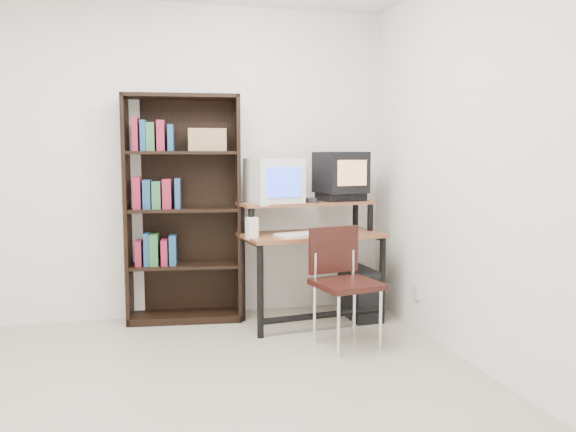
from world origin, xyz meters
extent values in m
cube|color=beige|center=(0.00, 0.00, -0.01)|extent=(4.00, 4.00, 0.01)
cube|color=white|center=(0.00, 2.00, 1.30)|extent=(4.00, 0.01, 2.60)
cube|color=white|center=(0.00, -2.00, 1.30)|extent=(4.00, 0.01, 2.60)
cube|color=white|center=(2.00, 0.00, 1.30)|extent=(0.01, 4.00, 2.60)
cube|color=brown|center=(1.25, 1.53, 0.72)|extent=(1.18, 0.69, 0.03)
cube|color=brown|center=(1.24, 1.64, 0.97)|extent=(1.15, 0.47, 0.02)
cylinder|color=black|center=(0.77, 1.23, 0.36)|extent=(0.05, 0.05, 0.72)
cylinder|color=black|center=(1.79, 1.36, 0.36)|extent=(0.05, 0.05, 0.72)
cylinder|color=black|center=(0.71, 1.70, 0.49)|extent=(0.05, 0.05, 0.98)
cylinder|color=black|center=(1.73, 1.83, 0.49)|extent=(0.05, 0.05, 0.98)
cylinder|color=black|center=(1.28, 1.29, 0.12)|extent=(1.03, 0.18, 0.05)
cube|color=silver|center=(0.96, 1.64, 1.15)|extent=(0.45, 0.45, 0.37)
cube|color=blue|center=(1.00, 1.45, 1.15)|extent=(0.29, 0.07, 0.23)
cube|color=black|center=(1.55, 1.68, 1.01)|extent=(0.40, 0.32, 0.08)
cube|color=black|center=(1.54, 1.67, 1.22)|extent=(0.43, 0.42, 0.34)
cube|color=tan|center=(1.57, 1.49, 1.22)|extent=(0.26, 0.07, 0.21)
cylinder|color=#26262B|center=(1.25, 1.56, 0.99)|extent=(0.15, 0.15, 0.05)
cube|color=silver|center=(1.16, 1.41, 0.74)|extent=(0.51, 0.33, 0.03)
cube|color=black|center=(1.55, 1.50, 0.72)|extent=(0.22, 0.19, 0.01)
cube|color=white|center=(1.56, 1.49, 0.74)|extent=(0.10, 0.06, 0.03)
cube|color=silver|center=(0.74, 1.41, 0.80)|extent=(0.09, 0.09, 0.17)
cube|color=black|center=(1.67, 1.56, 0.21)|extent=(0.23, 0.46, 0.42)
cube|color=black|center=(1.33, 0.90, 0.45)|extent=(0.50, 0.50, 0.04)
cube|color=black|center=(1.29, 1.09, 0.67)|extent=(0.40, 0.12, 0.34)
cylinder|color=silver|center=(1.20, 0.70, 0.22)|extent=(0.02, 0.02, 0.43)
cylinder|color=silver|center=(1.53, 0.77, 0.22)|extent=(0.02, 0.02, 0.43)
cylinder|color=silver|center=(1.13, 1.03, 0.22)|extent=(0.02, 0.02, 0.43)
cylinder|color=silver|center=(1.46, 1.10, 0.22)|extent=(0.02, 0.02, 0.43)
cube|color=black|center=(-0.19, 1.88, 0.92)|extent=(0.06, 0.31, 1.84)
cube|color=black|center=(0.69, 1.78, 0.92)|extent=(0.06, 0.31, 1.84)
cube|color=black|center=(0.27, 1.97, 0.92)|extent=(0.92, 0.12, 1.84)
cube|color=black|center=(0.25, 1.83, 1.83)|extent=(0.95, 0.40, 0.03)
cube|color=black|center=(0.25, 1.83, 0.03)|extent=(0.95, 0.40, 0.06)
cube|color=black|center=(0.25, 1.83, 0.46)|extent=(0.89, 0.38, 0.03)
cube|color=black|center=(0.25, 1.83, 0.92)|extent=(0.89, 0.38, 0.02)
cube|color=black|center=(0.25, 1.83, 1.38)|extent=(0.89, 0.38, 0.02)
cube|color=#936D4B|center=(0.45, 1.81, 1.48)|extent=(0.32, 0.26, 0.18)
cube|color=beige|center=(1.99, 1.15, 0.30)|extent=(0.02, 0.08, 0.12)
camera|label=1|loc=(-0.01, -2.78, 1.35)|focal=35.00mm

